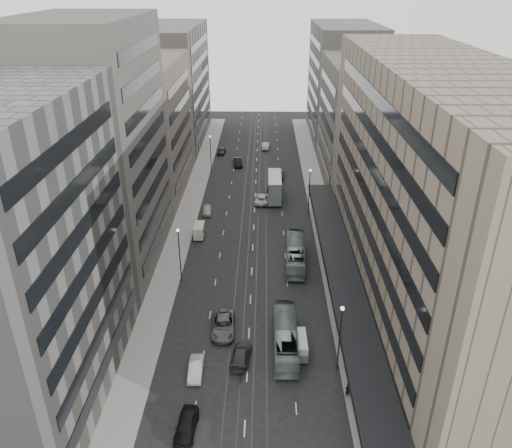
# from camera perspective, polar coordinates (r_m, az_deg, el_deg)

# --- Properties ---
(ground) EXTENTS (220.00, 220.00, 0.00)m
(ground) POSITION_cam_1_polar(r_m,az_deg,el_deg) (60.17, -0.84, -12.97)
(ground) COLOR black
(ground) RESTS_ON ground
(sidewalk_right) EXTENTS (4.00, 125.00, 0.15)m
(sidewalk_right) POSITION_cam_1_polar(r_m,az_deg,el_deg) (92.78, 7.28, 1.97)
(sidewalk_right) COLOR gray
(sidewalk_right) RESTS_ON ground
(sidewalk_left) EXTENTS (4.00, 125.00, 0.15)m
(sidewalk_left) POSITION_cam_1_polar(r_m,az_deg,el_deg) (93.20, -7.55, 2.07)
(sidewalk_left) COLOR gray
(sidewalk_left) RESTS_ON ground
(department_store) EXTENTS (19.20, 60.00, 30.00)m
(department_store) POSITION_cam_1_polar(r_m,az_deg,el_deg) (62.44, 19.41, 3.02)
(department_store) COLOR #776957
(department_store) RESTS_ON ground
(building_right_mid) EXTENTS (15.00, 28.00, 24.00)m
(building_right_mid) POSITION_cam_1_polar(r_m,az_deg,el_deg) (103.79, 12.19, 11.26)
(building_right_mid) COLOR #4E4A43
(building_right_mid) RESTS_ON ground
(building_right_far) EXTENTS (15.00, 32.00, 28.00)m
(building_right_far) POSITION_cam_1_polar(r_m,az_deg,el_deg) (132.20, 9.94, 15.54)
(building_right_far) COLOR slate
(building_right_far) RESTS_ON ground
(building_left_a) EXTENTS (15.00, 28.00, 30.00)m
(building_left_a) POSITION_cam_1_polar(r_m,az_deg,el_deg) (50.51, -26.51, -3.96)
(building_left_a) COLOR slate
(building_left_a) RESTS_ON ground
(building_left_b) EXTENTS (15.00, 26.00, 34.00)m
(building_left_b) POSITION_cam_1_polar(r_m,az_deg,el_deg) (72.58, -17.87, 8.19)
(building_left_b) COLOR #4E4A43
(building_left_b) RESTS_ON ground
(building_left_c) EXTENTS (15.00, 28.00, 25.00)m
(building_left_c) POSITION_cam_1_polar(r_m,az_deg,el_deg) (98.70, -12.87, 10.71)
(building_left_c) COLOR #6D5F55
(building_left_c) RESTS_ON ground
(building_left_d) EXTENTS (15.00, 38.00, 28.00)m
(building_left_d) POSITION_cam_1_polar(r_m,az_deg,el_deg) (129.83, -9.69, 15.36)
(building_left_d) COLOR slate
(building_left_d) RESTS_ON ground
(lamp_right_near) EXTENTS (0.44, 0.44, 8.32)m
(lamp_right_near) POSITION_cam_1_polar(r_m,az_deg,el_deg) (53.60, 9.61, -12.00)
(lamp_right_near) COLOR #262628
(lamp_right_near) RESTS_ON ground
(lamp_right_far) EXTENTS (0.44, 0.44, 8.32)m
(lamp_right_far) POSITION_cam_1_polar(r_m,az_deg,el_deg) (88.25, 6.14, 4.34)
(lamp_right_far) COLOR #262628
(lamp_right_far) RESTS_ON ground
(lamp_left_near) EXTENTS (0.44, 0.44, 8.32)m
(lamp_left_near) POSITION_cam_1_polar(r_m,az_deg,el_deg) (68.07, -8.77, -2.88)
(lamp_left_near) COLOR #262628
(lamp_left_near) RESTS_ON ground
(lamp_left_far) EXTENTS (0.44, 0.44, 8.32)m
(lamp_left_far) POSITION_cam_1_polar(r_m,az_deg,el_deg) (107.28, -5.22, 8.44)
(lamp_left_far) COLOR #262628
(lamp_left_far) RESTS_ON ground
(bus_near) EXTENTS (2.62, 11.14, 3.10)m
(bus_near) POSITION_cam_1_polar(r_m,az_deg,el_deg) (58.05, 3.37, -12.76)
(bus_near) COLOR gray
(bus_near) RESTS_ON ground
(bus_far) EXTENTS (3.28, 11.58, 3.19)m
(bus_far) POSITION_cam_1_polar(r_m,az_deg,el_deg) (73.71, 4.53, -3.42)
(bus_far) COLOR gray
(bus_far) RESTS_ON ground
(double_decker) EXTENTS (2.70, 8.67, 4.74)m
(double_decker) POSITION_cam_1_polar(r_m,az_deg,el_deg) (94.40, 2.14, 4.26)
(double_decker) COLOR slate
(double_decker) RESTS_ON ground
(vw_microbus) EXTENTS (1.93, 4.07, 2.18)m
(vw_microbus) POSITION_cam_1_polar(r_m,az_deg,el_deg) (57.63, 4.94, -13.60)
(vw_microbus) COLOR #585C5F
(vw_microbus) RESTS_ON ground
(panel_van) EXTENTS (1.79, 3.55, 2.22)m
(panel_van) POSITION_cam_1_polar(r_m,az_deg,el_deg) (81.42, -6.50, -0.74)
(panel_van) COLOR #B7B3A5
(panel_van) RESTS_ON ground
(sedan_0) EXTENTS (2.12, 4.66, 1.55)m
(sedan_0) POSITION_cam_1_polar(r_m,az_deg,el_deg) (50.44, -7.96, -21.81)
(sedan_0) COLOR black
(sedan_0) RESTS_ON ground
(sedan_1) EXTENTS (1.54, 4.17, 1.36)m
(sedan_1) POSITION_cam_1_polar(r_m,az_deg,el_deg) (55.76, -6.89, -16.09)
(sedan_1) COLOR silver
(sedan_1) RESTS_ON ground
(sedan_2) EXTENTS (2.95, 6.01, 1.64)m
(sedan_2) POSITION_cam_1_polar(r_m,az_deg,el_deg) (60.92, -3.76, -11.47)
(sedan_2) COLOR #555557
(sedan_2) RESTS_ON ground
(sedan_3) EXTENTS (2.51, 5.12, 1.43)m
(sedan_3) POSITION_cam_1_polar(r_m,az_deg,el_deg) (56.90, -1.73, -14.78)
(sedan_3) COLOR #28272A
(sedan_3) RESTS_ON ground
(sedan_4) EXTENTS (1.81, 3.99, 1.33)m
(sedan_4) POSITION_cam_1_polar(r_m,az_deg,el_deg) (89.67, -5.63, 1.58)
(sedan_4) COLOR beige
(sedan_4) RESTS_ON ground
(sedan_5) EXTENTS (2.36, 5.16, 1.64)m
(sedan_5) POSITION_cam_1_polar(r_m,az_deg,el_deg) (112.77, -2.09, 7.09)
(sedan_5) COLOR black
(sedan_5) RESTS_ON ground
(sedan_6) EXTENTS (2.94, 5.57, 1.49)m
(sedan_6) POSITION_cam_1_polar(r_m,az_deg,el_deg) (93.75, 0.69, 2.91)
(sedan_6) COLOR silver
(sedan_6) RESTS_ON ground
(sedan_7) EXTENTS (2.58, 5.78, 1.65)m
(sedan_7) POSITION_cam_1_polar(r_m,az_deg,el_deg) (105.91, 2.62, 5.77)
(sedan_7) COLOR #5C5C5E
(sedan_7) RESTS_ON ground
(sedan_8) EXTENTS (2.14, 4.54, 1.50)m
(sedan_8) POSITION_cam_1_polar(r_m,az_deg,el_deg) (120.94, -3.95, 8.36)
(sedan_8) COLOR #252527
(sedan_8) RESTS_ON ground
(sedan_9) EXTENTS (2.06, 4.87, 1.56)m
(sedan_9) POSITION_cam_1_polar(r_m,az_deg,el_deg) (124.41, 1.14, 8.96)
(sedan_9) COLOR beige
(sedan_9) RESTS_ON ground
(pedestrian) EXTENTS (0.77, 0.73, 1.77)m
(pedestrian) POSITION_cam_1_polar(r_m,az_deg,el_deg) (53.52, 10.41, -18.10)
(pedestrian) COLOR black
(pedestrian) RESTS_ON sidewalk_right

